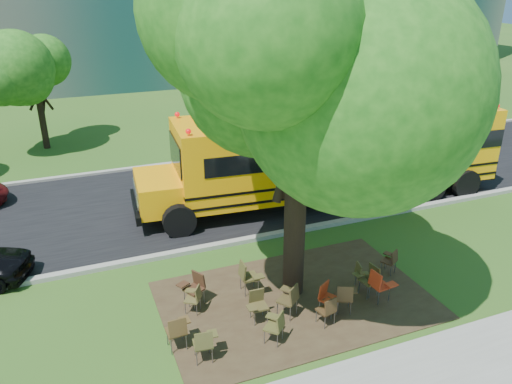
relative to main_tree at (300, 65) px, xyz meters
name	(u,v)px	position (x,y,z in m)	size (l,w,h in m)	color
ground	(254,298)	(-1.10, 0.10, -6.09)	(160.00, 160.00, 0.00)	#27551A
dirt_patch	(295,300)	(-0.10, -0.40, -6.08)	(7.00, 4.50, 0.03)	#382819
asphalt_road	(188,199)	(-1.10, 7.10, -6.07)	(80.00, 8.00, 0.04)	black
kerb_near	(219,245)	(-1.10, 3.10, -6.02)	(80.00, 0.25, 0.14)	gray
kerb_far	(165,165)	(-1.10, 11.20, -6.02)	(80.00, 0.25, 0.14)	gray
bg_tree_2	(33,63)	(-6.10, 16.10, -1.88)	(4.80, 4.80, 6.62)	black
bg_tree_3	(298,39)	(6.90, 14.10, -1.06)	(5.60, 5.60, 7.84)	black
bg_tree_4	(432,47)	(14.90, 13.10, -1.75)	(5.00, 5.00, 6.85)	black
main_tree	(300,65)	(0.00, 0.00, 0.00)	(7.20, 7.20, 9.71)	black
school_bus	(337,151)	(4.25, 5.17, -4.15)	(13.92, 4.10, 3.36)	#FFA108
chair_0	(178,329)	(-3.43, -1.12, -5.53)	(0.59, 0.55, 0.91)	#513A1D
chair_1	(204,342)	(-2.99, -1.74, -5.55)	(0.62, 0.52, 0.88)	#4B4620
chair_2	(276,324)	(-1.27, -1.73, -5.58)	(0.57, 0.72, 0.84)	#4C4921
chair_3	(257,303)	(-1.37, -0.80, -5.57)	(0.56, 0.50, 0.85)	#4D4321
chair_4	(328,308)	(0.17, -1.62, -5.59)	(0.55, 0.58, 0.81)	#3E2A16
chair_5	(327,296)	(0.37, -1.21, -5.55)	(0.59, 0.72, 0.87)	#B93313
chair_6	(370,277)	(1.85, -0.88, -5.54)	(0.59, 0.59, 0.89)	#4C4620
chair_7	(379,283)	(1.89, -1.26, -5.52)	(0.60, 0.61, 0.92)	red
chair_8	(194,296)	(-2.72, 0.10, -5.61)	(0.52, 0.65, 0.77)	brown
chair_9	(194,285)	(-2.61, 0.46, -5.53)	(0.75, 0.61, 0.91)	#3D2416
chair_10	(248,275)	(-1.17, 0.37, -5.50)	(0.56, 0.63, 0.96)	#4B4520
chair_11	(290,297)	(-0.54, -0.95, -5.52)	(0.62, 0.78, 0.92)	#42371C
chair_12	(362,274)	(1.79, -0.61, -5.60)	(0.47, 0.60, 0.80)	#4A4520
chair_13	(391,259)	(3.01, -0.21, -5.61)	(0.52, 0.63, 0.77)	#452918
chair_14	(345,295)	(0.81, -1.35, -5.56)	(0.71, 0.55, 0.87)	#4B311A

